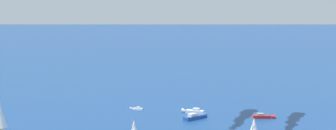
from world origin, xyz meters
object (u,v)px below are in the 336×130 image
at_px(motorboat_near_centre, 136,109).
at_px(motorboat_outer_ring_e, 192,111).
at_px(motorboat_far_port, 196,117).
at_px(sailboat_mid_cluster, 0,117).
at_px(motorboat_outer_ring_d, 265,117).

distance_m(motorboat_near_centre, motorboat_outer_ring_e, 22.51).
height_order(motorboat_far_port, sailboat_mid_cluster, sailboat_mid_cluster).
bearing_deg(motorboat_near_centre, motorboat_outer_ring_e, -131.05).
height_order(sailboat_mid_cluster, motorboat_outer_ring_e, sailboat_mid_cluster).
bearing_deg(motorboat_outer_ring_e, motorboat_near_centre, 48.95).
distance_m(motorboat_outer_ring_d, motorboat_outer_ring_e, 27.81).
bearing_deg(motorboat_outer_ring_d, motorboat_outer_ring_e, 44.34).
relative_size(motorboat_near_centre, motorboat_outer_ring_e, 0.61).
height_order(motorboat_far_port, motorboat_outer_ring_e, motorboat_far_port).
distance_m(sailboat_mid_cluster, motorboat_outer_ring_d, 92.18).
distance_m(motorboat_far_port, motorboat_outer_ring_e, 10.83).
xyz_separation_m(motorboat_near_centre, sailboat_mid_cluster, (-14.65, 53.47, 4.35)).
xyz_separation_m(motorboat_near_centre, motorboat_outer_ring_e, (-14.78, -16.98, 0.27)).
xyz_separation_m(motorboat_far_port, motorboat_outer_ring_d, (-9.69, -23.09, -0.14)).
height_order(motorboat_near_centre, sailboat_mid_cluster, sailboat_mid_cluster).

